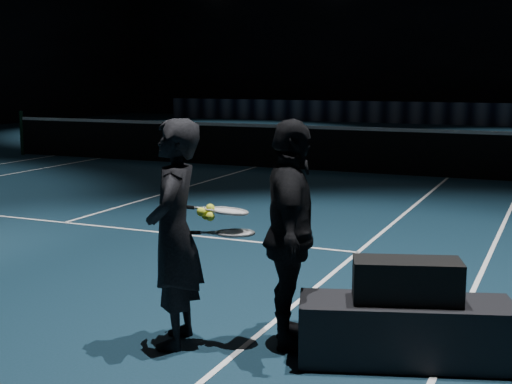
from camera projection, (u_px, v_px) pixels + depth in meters
floor at (254, 168)px, 15.48m from camera, size 36.00×36.00×0.00m
wall_back at (421, 5)px, 30.93m from camera, size 30.00×0.00×30.00m
court_lines at (254, 167)px, 15.48m from camera, size 10.98×23.78×0.01m
net_post_left at (22, 133)px, 17.93m from camera, size 0.10×0.10×1.10m
net_mesh at (254, 147)px, 15.41m from camera, size 12.80×0.02×0.86m
net_tape at (254, 125)px, 15.33m from camera, size 12.80×0.03×0.07m
sponsor_backdrop at (405, 113)px, 29.41m from camera, size 22.00×0.15×0.90m
player_bench at (405, 332)px, 4.97m from camera, size 1.55×0.93×0.44m
racket_bag at (407, 281)px, 4.91m from camera, size 0.80×0.53×0.29m
bag_signature at (402, 287)px, 4.76m from camera, size 0.33×0.11×0.10m
player_a at (174, 234)px, 5.21m from camera, size 0.57×0.71×1.68m
player_b at (290, 235)px, 5.18m from camera, size 0.76×1.07×1.68m
racket_lower at (235, 233)px, 5.19m from camera, size 0.71×0.45×0.03m
racket_upper at (229, 211)px, 5.21m from camera, size 0.71×0.49×0.10m
tennis_balls at (209, 214)px, 5.18m from camera, size 0.12×0.10×0.12m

